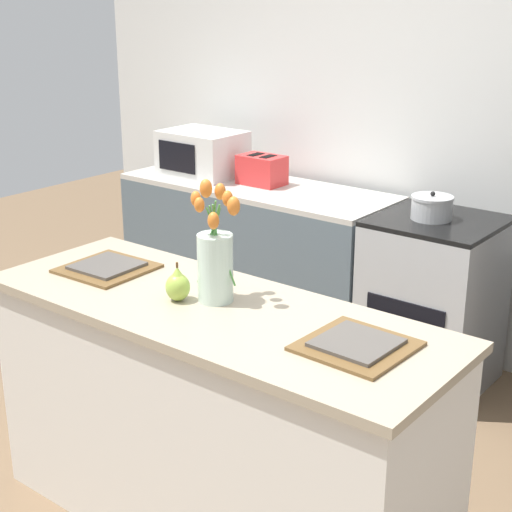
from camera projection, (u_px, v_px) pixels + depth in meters
name	position (u px, v px, depth m)	size (l,w,h in m)	color
back_wall	(462.00, 116.00, 4.12)	(5.20, 0.08, 2.70)	silver
kitchen_island	(215.00, 420.00, 2.92)	(1.80, 0.66, 0.92)	silver
back_counter	(256.00, 257.00, 4.73)	(1.68, 0.60, 0.90)	slate
stove_range	(432.00, 302.00, 4.05)	(0.60, 0.61, 0.90)	#B2B5B7
flower_vase	(215.00, 258.00, 2.77)	(0.20, 0.17, 0.43)	silver
pear_figurine	(178.00, 285.00, 2.80)	(0.09, 0.09, 0.14)	#9EBC47
plate_setting_left	(107.00, 267.00, 3.12)	(0.33, 0.33, 0.02)	brown
plate_setting_right	(356.00, 345.00, 2.44)	(0.33, 0.33, 0.02)	brown
toaster	(262.00, 170.00, 4.57)	(0.28, 0.18, 0.17)	red
cooking_pot	(432.00, 208.00, 3.89)	(0.21, 0.21, 0.14)	#B2B5B7
microwave	(202.00, 153.00, 4.79)	(0.48, 0.37, 0.27)	white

